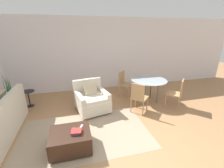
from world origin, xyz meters
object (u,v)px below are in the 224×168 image
ottoman (71,140)px  tv_remote_primary (81,127)px  armchair (92,100)px  dining_chair_near_right (177,92)px  tv_remote_secondary (75,129)px  book_stack (76,132)px  dining_table (149,82)px  dining_chair_far_left (124,82)px  side_table (29,96)px  dining_chair_near_left (139,96)px  potted_plant (11,99)px

ottoman → tv_remote_primary: size_ratio=5.54×
armchair → dining_chair_near_right: bearing=-10.8°
tv_remote_secondary → dining_chair_near_right: (3.04, 0.94, 0.12)m
book_stack → dining_chair_near_right: size_ratio=0.24×
armchair → dining_chair_near_right: dining_chair_near_right is taller
dining_table → dining_chair_near_right: size_ratio=1.27×
dining_table → dining_chair_far_left: bearing=135.0°
tv_remote_secondary → dining_table: (2.41, 1.57, 0.27)m
tv_remote_primary → dining_chair_far_left: size_ratio=0.16×
ottoman → book_stack: size_ratio=3.57×
side_table → dining_chair_near_right: bearing=-15.4°
tv_remote_primary → tv_remote_secondary: bearing=-151.4°
side_table → dining_chair_near_left: 3.36m
dining_chair_far_left → dining_chair_near_right: bearing=-45.0°
dining_table → dining_chair_near_left: dining_chair_near_left is taller
armchair → book_stack: armchair is taller
book_stack → dining_table: bearing=35.1°
ottoman → tv_remote_secondary: tv_remote_secondary is taller
side_table → dining_chair_near_left: size_ratio=0.56×
ottoman → dining_chair_near_right: (3.14, 0.99, 0.30)m
book_stack → ottoman: bearing=153.1°
tv_remote_secondary → armchair: bearing=70.6°
dining_table → tv_remote_secondary: bearing=-146.8°
potted_plant → dining_table: 4.36m
tv_remote_secondary → potted_plant: bearing=130.2°
armchair → dining_chair_near_right: size_ratio=1.20×
armchair → dining_table: armchair is taller
armchair → potted_plant: size_ratio=0.92×
dining_table → tv_remote_primary: bearing=-146.6°
armchair → book_stack: bearing=-107.6°
dining_chair_near_right → dining_chair_far_left: (-1.26, 1.26, 0.00)m
dining_table → ottoman: bearing=-147.1°
armchair → tv_remote_secondary: armchair is taller
tv_remote_secondary → potted_plant: 2.92m
dining_chair_near_left → tv_remote_primary: bearing=-152.1°
ottoman → side_table: (-1.25, 2.20, 0.14)m
tv_remote_primary → tv_remote_secondary: size_ratio=1.03×
potted_plant → dining_chair_near_left: size_ratio=1.30×
armchair → book_stack: 1.62m
ottoman → potted_plant: potted_plant is taller
dining_chair_far_left → ottoman: bearing=-129.8°
book_stack → potted_plant: potted_plant is taller
dining_table → side_table: bearing=171.3°
side_table → dining_table: (3.76, -0.58, 0.32)m
side_table → dining_chair_near_left: (3.13, -1.21, 0.16)m
armchair → dining_table: 1.94m
ottoman → tv_remote_primary: tv_remote_primary is taller
book_stack → potted_plant: 3.01m
side_table → dining_chair_far_left: bearing=1.0°
potted_plant → armchair: bearing=-18.4°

